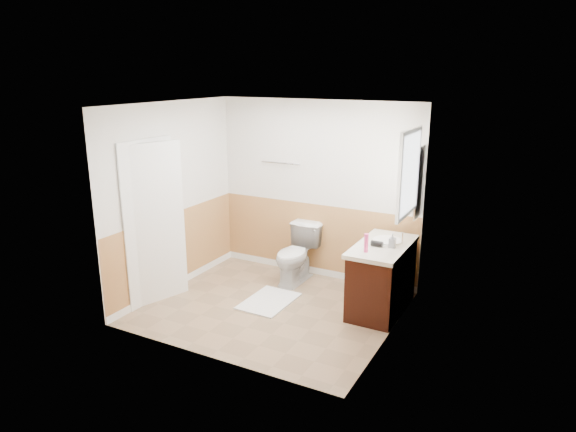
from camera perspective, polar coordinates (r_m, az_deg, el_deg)
The scene contains 32 objects.
floor at distance 6.57m, azimuth -1.82°, elevation -10.12°, with size 3.00×3.00×0.00m, color #8C7051.
ceiling at distance 5.92m, azimuth -2.04°, elevation 12.21°, with size 3.00×3.00×0.00m, color white.
wall_back at distance 7.25m, azimuth 3.20°, elevation 2.86°, with size 3.00×3.00×0.00m, color silver.
wall_front at distance 5.09m, azimuth -9.23°, elevation -2.98°, with size 3.00×3.00×0.00m, color silver.
wall_left at distance 6.97m, azimuth -12.69°, elevation 1.98°, with size 3.00×3.00×0.00m, color silver.
wall_right at distance 5.56m, azimuth 11.62°, elevation -1.47°, with size 3.00×3.00×0.00m, color silver.
wainscot_back at distance 7.44m, azimuth 3.07°, elevation -2.79°, with size 3.00×3.00×0.00m, color #BE864C.
wainscot_front at distance 5.38m, azimuth -8.79°, elevation -10.52°, with size 3.00×3.00×0.00m, color #BE864C.
wainscot_left at distance 7.17m, azimuth -12.26°, elevation -3.86°, with size 2.60×2.60×0.00m, color #BE864C.
wainscot_right at distance 5.83m, azimuth 11.10°, elevation -8.52°, with size 2.60×2.60×0.00m, color #BE864C.
toilet at distance 7.19m, azimuth 0.89°, elevation -4.28°, with size 0.45×0.78×0.80m, color silver.
bath_mat at distance 6.72m, azimuth -2.14°, elevation -9.39°, with size 0.55×0.80×0.02m, color white.
vanity_cabinet at distance 6.47m, azimuth 10.32°, elevation -6.90°, with size 0.55×1.10×0.80m, color black.
vanity_knob_left at distance 6.42m, azimuth 7.55°, elevation -5.53°, with size 0.03×0.03×0.03m, color silver.
vanity_knob_right at distance 6.59m, azimuth 8.17°, elevation -4.97°, with size 0.03×0.03×0.03m, color silver.
countertop at distance 6.33m, azimuth 10.42°, elevation -3.33°, with size 0.60×1.15×0.05m, color beige.
sink_basin at distance 6.45m, azimuth 10.93°, elevation -2.66°, with size 0.36×0.36×0.02m, color white.
faucet at distance 6.38m, azimuth 12.50°, elevation -2.37°, with size 0.02×0.02×0.14m, color silver.
lotion_bottle at distance 5.99m, azimuth 8.64°, elevation -2.97°, with size 0.05×0.05×0.22m, color #E83C83.
soap_dispenser at distance 6.21m, azimuth 11.47°, elevation -2.68°, with size 0.08×0.08×0.17m, color gray.
hair_dryer_body at distance 6.22m, azimuth 9.80°, elevation -3.04°, with size 0.07×0.07×0.14m, color black.
hair_dryer_handle at distance 6.27m, azimuth 9.64°, elevation -3.16°, with size 0.03×0.03×0.07m, color black.
mirror_panel at distance 6.52m, azimuth 14.35°, elevation 3.64°, with size 0.02×0.35×0.90m, color silver.
window_frame at distance 6.00m, azimuth 13.23°, elevation 4.62°, with size 0.04×0.80×1.00m, color white.
window_glass at distance 5.99m, azimuth 13.38°, elevation 4.61°, with size 0.01×0.70×0.90m, color white.
door at distance 6.64m, azimuth -14.42°, elevation -0.88°, with size 0.05×0.80×2.04m, color white.
door_frame at distance 6.69m, azimuth -14.91°, elevation -0.71°, with size 0.02×0.92×2.10m, color white.
door_knob at distance 6.86m, azimuth -12.17°, elevation -0.81°, with size 0.06×0.06×0.06m, color silver.
towel_bar at distance 7.37m, azimuth -0.83°, elevation 5.89°, with size 0.02×0.02×0.62m, color silver.
tp_holder_bar at distance 7.37m, azimuth 2.19°, elevation -1.34°, with size 0.02×0.02×0.14m, color silver.
tp_roll at distance 7.37m, azimuth 2.19°, elevation -1.34°, with size 0.11×0.11×0.10m, color white.
tp_sheet at distance 7.40m, azimuth 2.18°, elevation -2.15°, with size 0.10×0.01×0.16m, color white.
Camera 1 is at (2.95, -5.12, 2.87)m, focal length 32.16 mm.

